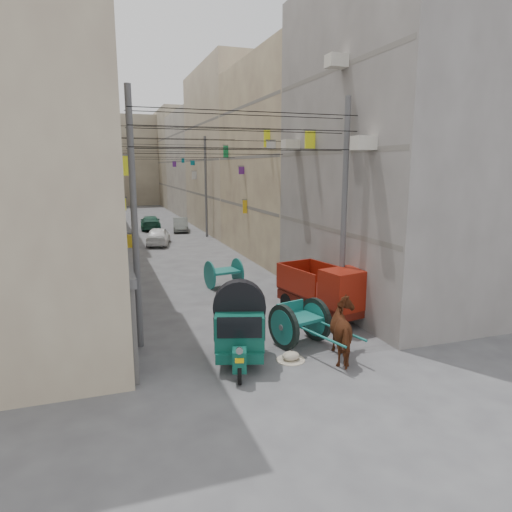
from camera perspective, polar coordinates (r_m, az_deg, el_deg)
name	(u,v)px	position (r m, az deg, el deg)	size (l,w,h in m)	color
ground	(330,424)	(10.98, 9.24, -20.00)	(140.00, 140.00, 0.00)	#48484B
building_row_left	(53,157)	(42.50, -24.04, 11.27)	(8.00, 62.00, 14.00)	#BCAF8E
building_row_right	(236,158)	(44.19, -2.46, 12.16)	(8.00, 62.00, 14.00)	gray
end_cap_building	(128,161)	(74.38, -15.72, 11.37)	(22.00, 10.00, 13.00)	#B2A68C
shutters_left	(121,272)	(19.07, -16.50, -1.93)	(0.18, 14.40, 2.88)	#4C4C51
signboards	(173,201)	(30.31, -10.29, 6.75)	(8.22, 40.52, 5.67)	#0C7687
ac_units	(326,118)	(17.99, 8.75, 16.69)	(0.70, 6.55, 3.35)	beige
utility_poles	(186,197)	(25.69, -8.71, 7.31)	(7.40, 22.20, 8.00)	#565658
overhead_cables	(194,143)	(23.11, -7.72, 13.79)	(7.40, 22.52, 1.12)	black
auto_rickshaw	(240,326)	(13.37, -2.06, -8.75)	(2.03, 2.77, 1.88)	black
tonga_cart	(300,322)	(14.84, 5.52, -8.24)	(1.99, 3.37, 1.43)	black
mini_truck	(330,294)	(17.15, 9.19, -4.74)	(2.41, 3.99, 2.10)	black
second_cart	(224,273)	(21.66, -4.06, -2.09)	(1.71, 1.56, 1.34)	#16635C
feed_sack	(291,356)	(13.87, 4.37, -12.35)	(0.53, 0.43, 0.27)	#BDB19D
horse	(346,331)	(13.92, 11.24, -9.20)	(0.94, 2.06, 1.74)	brown
distant_car_white	(158,236)	(34.16, -12.11, 2.47)	(1.55, 3.86, 1.32)	white
distant_car_grey	(181,225)	(41.04, -9.42, 3.90)	(1.26, 3.62, 1.19)	#5A5F5C
distant_car_green	(150,223)	(42.79, -13.06, 4.09)	(1.75, 4.30, 1.25)	#1C523E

